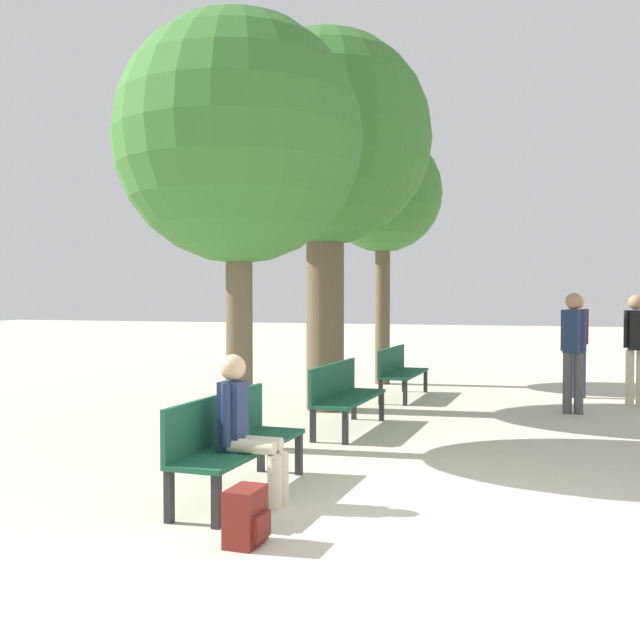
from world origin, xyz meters
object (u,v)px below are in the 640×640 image
object	(u,v)px
bench_row_1	(343,392)
pedestrian_far	(573,345)
tree_row_2	(383,195)
pedestrian_mid	(636,342)
bench_row_0	(232,437)
tree_row_0	(239,141)
bench_row_2	(399,369)
backpack	(246,517)
pedestrian_near	(577,339)
tree_row_1	(325,144)
person_seated	(245,425)

from	to	relation	value
bench_row_1	pedestrian_far	bearing A→B (deg)	40.51
tree_row_2	pedestrian_mid	size ratio (longest dim) A/B	2.82
bench_row_0	tree_row_0	size ratio (longest dim) A/B	0.37
bench_row_2	backpack	distance (m)	7.30
tree_row_0	pedestrian_far	distance (m)	5.62
bench_row_0	backpack	world-z (taller)	bench_row_0
backpack	tree_row_0	bearing A→B (deg)	116.57
pedestrian_near	pedestrian_mid	xyz separation A→B (m)	(0.83, -0.66, -0.01)
bench_row_0	bench_row_2	bearing A→B (deg)	90.00
tree_row_1	person_seated	world-z (taller)	tree_row_1
tree_row_1	person_seated	xyz separation A→B (m)	(0.97, -4.81, -3.28)
bench_row_0	bench_row_1	xyz separation A→B (m)	(0.00, 3.11, 0.00)
bench_row_1	tree_row_0	bearing A→B (deg)	-117.99
tree_row_0	person_seated	bearing A→B (deg)	-63.03
bench_row_0	tree_row_0	distance (m)	3.42
pedestrian_near	pedestrian_far	bearing A→B (deg)	-92.27
tree_row_1	tree_row_2	size ratio (longest dim) A/B	1.15
pedestrian_far	bench_row_1	bearing A→B (deg)	-139.49
backpack	pedestrian_near	size ratio (longest dim) A/B	0.22
tree_row_2	pedestrian_near	xyz separation A→B (m)	(3.54, -0.82, -2.65)
bench_row_2	tree_row_2	distance (m)	3.72
tree_row_2	person_seated	bearing A→B (deg)	-83.27
bench_row_0	pedestrian_mid	distance (m)	7.50
bench_row_1	pedestrian_near	world-z (taller)	pedestrian_near
pedestrian_mid	backpack	bearing A→B (deg)	-111.49
tree_row_0	tree_row_2	xyz separation A→B (m)	(0.00, 6.33, 0.28)
tree_row_2	pedestrian_far	world-z (taller)	tree_row_2
bench_row_1	pedestrian_mid	distance (m)	5.02
tree_row_2	pedestrian_mid	world-z (taller)	tree_row_2
tree_row_1	backpack	size ratio (longest dim) A/B	14.53
bench_row_0	pedestrian_near	bearing A→B (deg)	68.84
tree_row_0	person_seated	world-z (taller)	tree_row_0
bench_row_2	pedestrian_far	distance (m)	2.88
bench_row_0	backpack	bearing A→B (deg)	-59.13
person_seated	pedestrian_mid	bearing A→B (deg)	63.29
tree_row_2	tree_row_0	bearing A→B (deg)	-90.00
tree_row_0	pedestrian_far	size ratio (longest dim) A/B	2.73
bench_row_1	tree_row_0	world-z (taller)	tree_row_0
tree_row_0	tree_row_1	distance (m)	2.96
bench_row_1	pedestrian_mid	bearing A→B (deg)	43.51
bench_row_1	bench_row_2	size ratio (longest dim) A/B	1.00
bench_row_0	bench_row_2	distance (m)	6.21
bench_row_0	bench_row_2	size ratio (longest dim) A/B	1.00
bench_row_2	backpack	world-z (taller)	bench_row_2
bench_row_1	tree_row_0	distance (m)	3.28
pedestrian_mid	bench_row_0	bearing A→B (deg)	-118.97
tree_row_0	pedestrian_mid	xyz separation A→B (m)	(4.37, 4.85, -2.38)
tree_row_0	pedestrian_near	distance (m)	6.97
pedestrian_near	bench_row_0	bearing A→B (deg)	-111.16
person_seated	backpack	bearing A→B (deg)	-64.33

